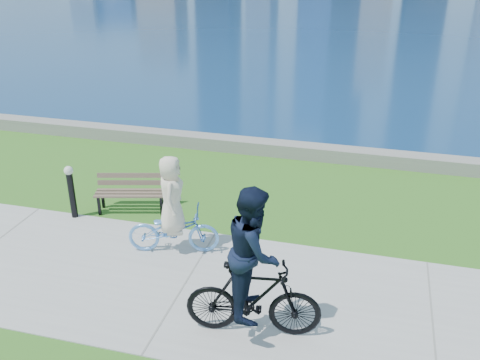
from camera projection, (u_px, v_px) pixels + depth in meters
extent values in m
plane|color=#2C641A|center=(185.00, 285.00, 9.05)|extent=(320.00, 320.00, 0.00)
cube|color=#A5A5A0|center=(185.00, 284.00, 9.04)|extent=(80.00, 3.50, 0.02)
cube|color=gray|center=(265.00, 147.00, 14.41)|extent=(90.00, 0.50, 0.35)
cube|color=black|center=(99.00, 206.00, 11.22)|extent=(0.07, 0.07, 0.42)
cube|color=black|center=(161.00, 206.00, 11.21)|extent=(0.07, 0.07, 0.42)
cube|color=black|center=(103.00, 199.00, 11.52)|extent=(0.07, 0.07, 0.42)
cube|color=black|center=(164.00, 199.00, 11.52)|extent=(0.07, 0.07, 0.42)
cube|color=brown|center=(129.00, 196.00, 11.12)|extent=(1.47, 0.47, 0.04)
cube|color=brown|center=(131.00, 193.00, 11.25)|extent=(1.47, 0.47, 0.04)
cube|color=brown|center=(132.00, 190.00, 11.39)|extent=(1.47, 0.47, 0.04)
cube|color=brown|center=(133.00, 183.00, 11.44)|extent=(1.46, 0.44, 0.11)
cube|color=brown|center=(132.00, 175.00, 11.40)|extent=(1.46, 0.44, 0.11)
cylinder|color=black|center=(72.00, 195.00, 10.99)|extent=(0.13, 0.13, 1.03)
sphere|color=silver|center=(68.00, 171.00, 10.76)|extent=(0.19, 0.19, 0.19)
imported|color=#63A4F0|center=(173.00, 230.00, 9.81)|extent=(0.97, 1.77, 0.88)
imported|color=white|center=(171.00, 195.00, 9.51)|extent=(0.63, 0.81, 1.47)
imported|color=black|center=(253.00, 299.00, 7.71)|extent=(0.86, 2.04, 1.19)
imported|color=black|center=(254.00, 251.00, 7.37)|extent=(0.86, 1.03, 1.95)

